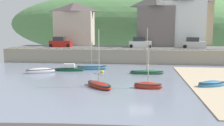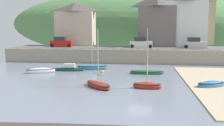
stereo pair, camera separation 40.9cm
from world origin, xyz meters
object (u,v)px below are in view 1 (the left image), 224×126
waterfront_building_left (74,24)px  parked_car_end_of_row (193,44)px  sailboat_blue_trim (40,71)px  mooring_buoy (102,72)px  waterfront_building_centre (155,20)px  sailboat_tall_mast (69,69)px  sailboat_white_hull (212,84)px  rowboat_small_beached (92,67)px  dinghy_open_wooden (99,85)px  church_with_spire (206,3)px  parked_car_near_slipway (60,43)px  sailboat_far_left (147,72)px  waterfront_building_right (180,19)px  parked_car_by_wall (140,43)px  motorboat_with_cabin (148,85)px

waterfront_building_left → parked_car_end_of_row: 23.76m
sailboat_blue_trim → mooring_buoy: bearing=-15.6°
waterfront_building_centre → sailboat_tall_mast: (-12.93, -16.69, -7.27)m
waterfront_building_left → sailboat_white_hull: size_ratio=2.61×
rowboat_small_beached → sailboat_tall_mast: 3.32m
waterfront_building_left → dinghy_open_wooden: 28.18m
church_with_spire → dinghy_open_wooden: bearing=-120.8°
sailboat_blue_trim → parked_car_end_of_row: bearing=9.0°
parked_car_near_slipway → mooring_buoy: bearing=-52.9°
sailboat_far_left → mooring_buoy: 5.99m
parked_car_end_of_row → mooring_buoy: (-14.68, -13.22, -3.06)m
waterfront_building_right → rowboat_small_beached: bearing=-134.6°
waterfront_building_centre → parked_car_end_of_row: bearing=-34.2°
church_with_spire → parked_car_by_wall: 17.83m
parked_car_by_wall → mooring_buoy: bearing=-111.2°
sailboat_far_left → parked_car_end_of_row: sailboat_far_left is taller
sailboat_white_hull → mooring_buoy: size_ratio=7.12×
waterfront_building_centre → sailboat_far_left: waterfront_building_centre is taller
sailboat_tall_mast → parked_car_end_of_row: (19.56, 12.19, 2.92)m
waterfront_building_left → sailboat_white_hull: (20.81, -24.47, -6.54)m
rowboat_small_beached → motorboat_with_cabin: (7.80, -10.58, 0.01)m
rowboat_small_beached → sailboat_tall_mast: bearing=-160.7°
sailboat_far_left → sailboat_white_hull: 9.34m
parked_car_end_of_row → parked_car_by_wall: bearing=-176.2°
waterfront_building_left → parked_car_end_of_row: (23.05, -4.50, -3.61)m
motorboat_with_cabin → mooring_buoy: bearing=130.9°
parked_car_by_wall → rowboat_small_beached: bearing=-123.6°
parked_car_end_of_row → mooring_buoy: 19.99m
waterfront_building_right → sailboat_white_hull: 25.61m
parked_car_end_of_row → dinghy_open_wooden: bearing=-119.2°
waterfront_building_right → motorboat_with_cabin: bearing=-105.4°
sailboat_tall_mast → mooring_buoy: 4.99m
waterfront_building_left → sailboat_far_left: bearing=-51.0°
waterfront_building_centre → parked_car_end_of_row: 9.12m
waterfront_building_right → church_with_spire: size_ratio=0.63×
waterfront_building_right → motorboat_with_cabin: (-7.10, -25.71, -7.50)m
sailboat_tall_mast → waterfront_building_centre: bearing=47.9°
sailboat_far_left → waterfront_building_left: bearing=126.4°
waterfront_building_centre → parked_car_near_slipway: waterfront_building_centre is taller
parked_car_near_slipway → parked_car_end_of_row: same height
sailboat_white_hull → rowboat_small_beached: bearing=126.3°
waterfront_building_left → church_with_spire: bearing=8.4°
sailboat_far_left → sailboat_blue_trim: bearing=-178.4°
waterfront_building_left → parked_car_near_slipway: size_ratio=2.12×
sailboat_tall_mast → parked_car_by_wall: bearing=46.4°
parked_car_by_wall → sailboat_tall_mast: bearing=-129.4°
sailboat_blue_trim → sailboat_tall_mast: bearing=8.4°
church_with_spire → parked_car_by_wall: bearing=-147.8°
sailboat_white_hull → mooring_buoy: (-12.44, 6.75, -0.14)m
sailboat_blue_trim → mooring_buoy: size_ratio=8.53×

